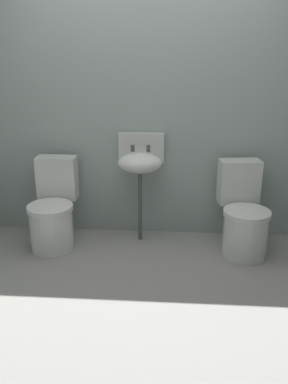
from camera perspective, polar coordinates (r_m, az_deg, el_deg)
The scene contains 5 objects.
ground_plane at distance 3.17m, azimuth -0.37°, elevation -14.41°, with size 3.52×2.59×0.08m, color gray.
wall_back at distance 3.80m, azimuth 0.96°, elevation 12.08°, with size 3.52×0.10×2.48m, color #95A49B.
toilet_left at distance 3.80m, azimuth -12.46°, elevation -2.73°, with size 0.40×0.59×0.78m.
toilet_right at distance 3.70m, azimuth 13.60°, elevation -3.42°, with size 0.45×0.64×0.78m.
sink at distance 3.70m, azimuth -0.53°, elevation 4.22°, with size 0.42×0.35×0.99m.
Camera 1 is at (0.21, -2.62, 1.72)m, focal length 38.47 mm.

